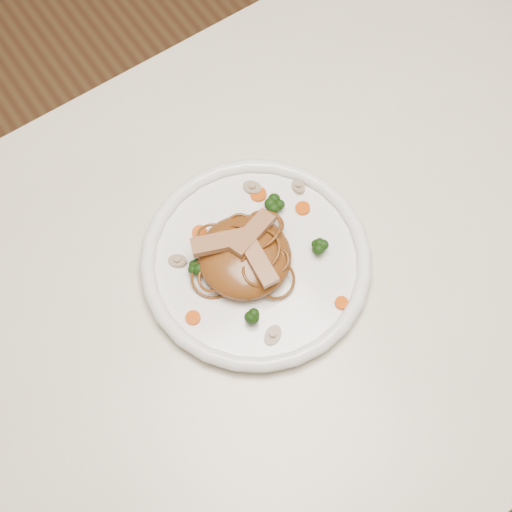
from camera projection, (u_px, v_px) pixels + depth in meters
ground at (280, 391)px, 1.65m from camera, size 4.00×4.00×0.00m
table at (293, 286)px, 1.06m from camera, size 1.20×0.80×0.75m
plate at (256, 263)px, 0.96m from camera, size 0.38×0.38×0.02m
noodle_mound at (245, 257)px, 0.93m from camera, size 0.15×0.15×0.04m
chicken_a at (252, 233)px, 0.92m from camera, size 0.08×0.04×0.01m
chicken_b at (220, 242)px, 0.91m from camera, size 0.08×0.05×0.01m
chicken_c at (259, 262)px, 0.90m from camera, size 0.03×0.07×0.01m
broccoli_0 at (274, 205)px, 0.97m from camera, size 0.03×0.03×0.03m
broccoli_1 at (196, 266)px, 0.93m from camera, size 0.03×0.03×0.03m
broccoli_2 at (250, 314)px, 0.90m from camera, size 0.04×0.04×0.03m
broccoli_3 at (318, 245)px, 0.94m from camera, size 0.03×0.03×0.03m
carrot_0 at (258, 194)px, 0.99m from camera, size 0.02×0.02×0.00m
carrot_1 at (193, 318)px, 0.91m from camera, size 0.02×0.02×0.00m
carrot_2 at (303, 208)px, 0.98m from camera, size 0.02×0.02×0.00m
carrot_3 at (200, 233)px, 0.96m from camera, size 0.03×0.03×0.00m
carrot_4 at (342, 303)px, 0.92m from camera, size 0.02×0.02×0.00m
mushroom_0 at (273, 335)px, 0.90m from camera, size 0.04×0.04×0.01m
mushroom_1 at (298, 187)px, 0.99m from camera, size 0.03×0.03×0.01m
mushroom_2 at (178, 261)px, 0.95m from camera, size 0.04×0.04×0.01m
mushroom_3 at (252, 188)px, 0.99m from camera, size 0.04×0.04×0.01m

